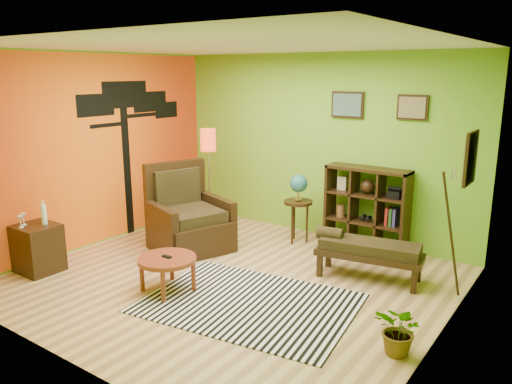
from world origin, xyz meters
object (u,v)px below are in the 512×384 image
Objects in this scene: floor_lamp at (208,150)px; side_cabinet at (38,248)px; coffee_table at (167,262)px; cube_shelf at (367,209)px; globe_table at (298,191)px; bench at (366,249)px; potted_plant at (400,336)px; armchair at (188,223)px.

side_cabinet is at bearing -108.00° from floor_lamp.
coffee_table is 2.39m from floor_lamp.
globe_table is at bearing -161.64° from cube_shelf.
floor_lamp reaches higher than coffee_table.
cube_shelf is (0.96, 0.32, -0.19)m from globe_table.
bench is 1.74m from potted_plant.
armchair is (-0.82, 1.25, 0.01)m from coffee_table.
armchair is at bearing -75.87° from floor_lamp.
side_cabinet is at bearing -148.13° from bench.
globe_table is at bearing 18.42° from floor_lamp.
coffee_table is 0.57× the size of cube_shelf.
floor_lamp is 4.24m from potted_plant.
coffee_table is at bearing -62.78° from floor_lamp.
potted_plant is at bearing -56.71° from bench.
globe_table is (1.18, 1.14, 0.42)m from armchair.
bench is (0.44, -1.02, -0.22)m from cube_shelf.
side_cabinet is at bearing -163.70° from coffee_table.
bench is at bearing 31.87° from side_cabinet.
side_cabinet is 4.50m from cube_shelf.
coffee_table is 0.41× the size of floor_lamp.
side_cabinet is 3.65m from globe_table.
coffee_table is 0.53× the size of armchair.
cube_shelf is at bearing 18.40° from floor_lamp.
armchair is at bearing -135.94° from globe_table.
floor_lamp is at bearing 104.13° from armchair.
globe_table is (1.35, 0.45, -0.56)m from floor_lamp.
globe_table is 3.24m from potted_plant.
side_cabinet reaches higher than coffee_table.
side_cabinet is 4.18m from bench.
armchair is 1.23× the size of globe_table.
side_cabinet is at bearing -133.95° from cube_shelf.
side_cabinet is 0.56× the size of floor_lamp.
floor_lamp is at bearing 155.30° from potted_plant.
floor_lamp is at bearing 174.72° from bench.
bench is (1.40, -0.70, -0.41)m from globe_table.
armchair is 2.62× the size of potted_plant.
armchair is 2.61m from bench.
globe_table is 1.62m from bench.
cube_shelf is at bearing 119.28° from potted_plant.
armchair is 0.95× the size of bench.
cube_shelf reaches higher than bench.
armchair is 1.69m from globe_table.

